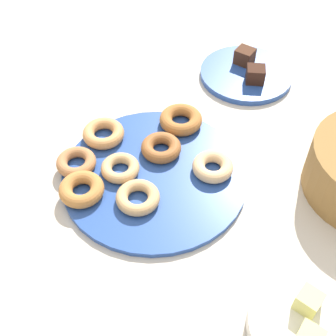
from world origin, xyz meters
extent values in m
plane|color=beige|center=(0.00, 0.00, 0.00)|extent=(2.40, 2.40, 0.00)
cylinder|color=#284C9E|center=(0.00, 0.00, 0.01)|extent=(0.38, 0.38, 0.01)
torus|color=tan|center=(0.08, 0.00, 0.02)|extent=(0.12, 0.12, 0.02)
torus|color=#AD6B33|center=(-0.16, -0.01, 0.03)|extent=(0.12, 0.12, 0.03)
torus|color=#995B2D|center=(-0.06, -0.01, 0.03)|extent=(0.11, 0.11, 0.03)
torus|color=#EABC84|center=(-0.05, 0.11, 0.03)|extent=(0.09, 0.09, 0.03)
torus|color=tan|center=(0.02, -0.07, 0.02)|extent=(0.10, 0.10, 0.02)
torus|color=tan|center=(-0.05, -0.15, 0.02)|extent=(0.11, 0.11, 0.03)
torus|color=#BC7A3D|center=(0.10, -0.11, 0.03)|extent=(0.10, 0.10, 0.03)
torus|color=#B27547|center=(0.04, -0.16, 0.02)|extent=(0.11, 0.11, 0.02)
cylinder|color=#284C9E|center=(-0.40, 0.08, 0.01)|extent=(0.23, 0.23, 0.02)
cube|color=#472819|center=(-0.44, 0.06, 0.03)|extent=(0.05, 0.05, 0.04)
cube|color=#381E14|center=(-0.37, 0.10, 0.03)|extent=(0.05, 0.05, 0.04)
cylinder|color=silver|center=(0.20, 0.34, 0.02)|extent=(0.17, 0.17, 0.03)
cube|color=#DBD67A|center=(0.17, 0.34, 0.05)|extent=(0.04, 0.04, 0.04)
camera|label=1|loc=(0.54, 0.26, 0.71)|focal=48.25mm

